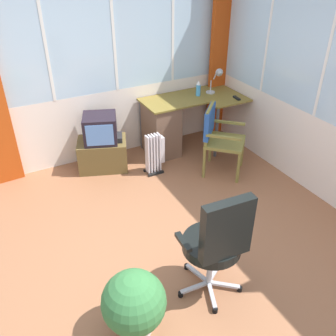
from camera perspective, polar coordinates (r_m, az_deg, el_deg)
ground at (r=3.72m, az=0.53°, el=-14.98°), size 5.22×5.68×0.06m
north_window_panel at (r=4.94m, az=-13.01°, el=15.68°), size 4.22×0.07×2.73m
curtain_corner at (r=5.68m, az=8.19°, el=17.71°), size 0.35×0.09×2.63m
desk at (r=5.29m, az=-0.41°, el=6.61°), size 1.41×0.81×0.78m
desk_lamp at (r=5.43m, az=7.70°, el=13.70°), size 0.23×0.20×0.36m
tv_remote at (r=5.33m, az=10.56°, el=10.57°), size 0.06×0.15×0.02m
spray_bottle at (r=5.35m, az=4.70°, el=12.12°), size 0.06×0.06×0.22m
wooden_armchair at (r=4.80m, az=7.44°, el=5.57°), size 0.68×0.68×0.91m
office_chair at (r=3.05m, az=7.69°, el=-11.00°), size 0.60×0.58×1.08m
tv_on_stand at (r=5.01m, az=-10.11°, el=3.48°), size 0.75×0.64×0.77m
space_heater at (r=4.85m, az=-2.01°, el=2.29°), size 0.26×0.17×0.56m
potted_plant at (r=3.02m, az=-5.27°, el=-20.13°), size 0.51×0.51×0.59m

